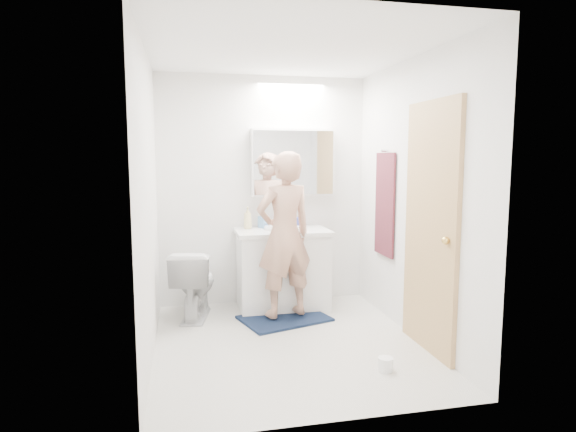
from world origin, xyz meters
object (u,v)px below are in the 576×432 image
object	(u,v)px
medicine_cabinet	(293,163)
toothbrush_cup	(301,222)
toilet	(194,283)
toilet_paper_roll	(386,364)
soap_bottle_b	(263,219)
soap_bottle_a	(248,218)
person	(284,235)
vanity_cabinet	(282,271)

from	to	relation	value
medicine_cabinet	toothbrush_cup	xyz separation A→B (m)	(0.08, -0.05, -0.63)
toothbrush_cup	toilet	bearing A→B (deg)	-166.34
toilet_paper_roll	medicine_cabinet	bearing A→B (deg)	98.75
toothbrush_cup	toilet_paper_roll	bearing A→B (deg)	-83.51
toilet	soap_bottle_b	distance (m)	0.97
toilet	soap_bottle_a	size ratio (longest dim) A/B	3.01
soap_bottle_a	toilet_paper_roll	size ratio (longest dim) A/B	2.06
soap_bottle_b	toilet_paper_roll	size ratio (longest dim) A/B	1.67
toilet	person	world-z (taller)	person
person	soap_bottle_a	bearing A→B (deg)	-79.10
soap_bottle_a	toothbrush_cup	distance (m)	0.57
soap_bottle_a	person	bearing A→B (deg)	-62.14
soap_bottle_a	toilet	bearing A→B (deg)	-154.81
toilet	vanity_cabinet	bearing A→B (deg)	-160.84
toilet_paper_roll	toothbrush_cup	bearing A→B (deg)	96.49
vanity_cabinet	toilet	world-z (taller)	vanity_cabinet
medicine_cabinet	toilet	bearing A→B (deg)	-162.84
soap_bottle_b	soap_bottle_a	bearing A→B (deg)	-169.84
toilet	toothbrush_cup	world-z (taller)	toothbrush_cup
vanity_cabinet	toilet	xyz separation A→B (m)	(-0.90, -0.11, -0.05)
toilet	toilet_paper_roll	size ratio (longest dim) A/B	6.18
vanity_cabinet	toilet_paper_roll	bearing A→B (deg)	-75.00
person	toothbrush_cup	distance (m)	0.61
person	soap_bottle_a	distance (m)	0.60
toothbrush_cup	soap_bottle_a	bearing A→B (deg)	-178.99
vanity_cabinet	toilet_paper_roll	size ratio (longest dim) A/B	8.18
vanity_cabinet	person	xyz separation A→B (m)	(-0.06, -0.38, 0.44)
person	soap_bottle_a	xyz separation A→B (m)	(-0.28, 0.53, 0.10)
soap_bottle_a	toilet_paper_roll	world-z (taller)	soap_bottle_a
soap_bottle_a	soap_bottle_b	xyz separation A→B (m)	(0.17, 0.03, -0.02)
person	toilet_paper_roll	xyz separation A→B (m)	(0.49, -1.26, -0.78)
vanity_cabinet	medicine_cabinet	bearing A→B (deg)	53.78
soap_bottle_a	toothbrush_cup	xyz separation A→B (m)	(0.57, 0.01, -0.06)
soap_bottle_a	toothbrush_cup	world-z (taller)	soap_bottle_a
medicine_cabinet	toilet_paper_roll	size ratio (longest dim) A/B	8.00
person	vanity_cabinet	bearing A→B (deg)	-115.65
toothbrush_cup	toilet_paper_roll	world-z (taller)	toothbrush_cup
vanity_cabinet	toilet_paper_roll	distance (m)	1.72
vanity_cabinet	soap_bottle_a	distance (m)	0.66
medicine_cabinet	soap_bottle_b	distance (m)	0.67
toilet	toothbrush_cup	distance (m)	1.28
toilet_paper_roll	vanity_cabinet	bearing A→B (deg)	105.00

